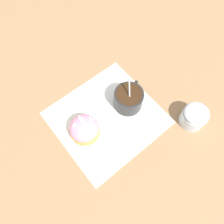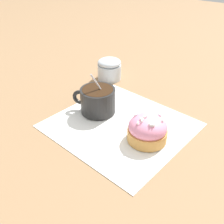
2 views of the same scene
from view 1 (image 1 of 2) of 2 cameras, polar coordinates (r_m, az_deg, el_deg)
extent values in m
plane|color=#93704C|center=(0.62, -1.32, -1.52)|extent=(3.00, 3.00, 0.00)
cube|color=white|center=(0.62, -1.32, -1.47)|extent=(0.31, 0.30, 0.00)
cylinder|color=black|center=(0.61, 4.33, 3.36)|extent=(0.08, 0.08, 0.06)
cylinder|color=#331E0F|center=(0.59, 4.49, 4.48)|extent=(0.07, 0.07, 0.01)
torus|color=black|center=(0.63, 5.81, 6.76)|extent=(0.04, 0.02, 0.04)
ellipsoid|color=silver|center=(0.64, 3.93, 4.21)|extent=(0.03, 0.03, 0.01)
cylinder|color=silver|center=(0.58, 4.62, 3.76)|extent=(0.03, 0.04, 0.09)
cylinder|color=#D19347|center=(0.59, -7.10, -4.82)|extent=(0.08, 0.08, 0.02)
ellipsoid|color=pink|center=(0.57, -7.33, -4.14)|extent=(0.08, 0.08, 0.04)
cube|color=white|center=(0.56, -8.44, -1.90)|extent=(0.00, 0.01, 0.00)
cube|color=white|center=(0.55, -7.77, -6.53)|extent=(0.00, 0.01, 0.00)
cube|color=white|center=(0.55, -7.63, -2.56)|extent=(0.01, 0.01, 0.00)
cube|color=white|center=(0.56, -4.99, -1.86)|extent=(0.00, 0.01, 0.00)
cube|color=white|center=(0.56, -7.99, -1.86)|extent=(0.01, 0.00, 0.00)
cube|color=white|center=(0.56, -9.81, -3.13)|extent=(0.01, 0.01, 0.00)
cube|color=white|center=(0.55, -6.52, -6.09)|extent=(0.01, 0.00, 0.00)
cube|color=white|center=(0.56, -5.68, -1.54)|extent=(0.01, 0.01, 0.00)
cube|color=white|center=(0.55, -8.92, -5.71)|extent=(0.00, 0.01, 0.00)
cube|color=white|center=(0.57, -8.48, -1.24)|extent=(0.01, 0.01, 0.00)
cube|color=white|center=(0.56, -9.97, -3.58)|extent=(0.01, 0.00, 0.00)
cylinder|color=silver|center=(0.63, 20.42, -1.43)|extent=(0.07, 0.07, 0.04)
ellipsoid|color=silver|center=(0.61, 21.28, -0.35)|extent=(0.07, 0.07, 0.02)
camera|label=2|loc=(0.62, -54.08, 19.59)|focal=42.00mm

